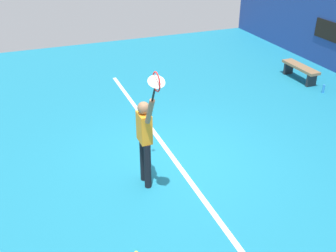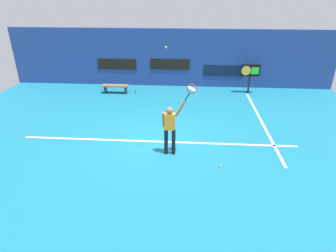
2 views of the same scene
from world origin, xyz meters
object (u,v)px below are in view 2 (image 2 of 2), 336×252
object	(u,v)px
tennis_player	(170,127)
water_bottle	(136,91)
court_bench	(115,87)
scoreboard_clock	(250,71)
spare_ball	(220,166)
tennis_racket	(191,90)
tennis_ball	(166,47)

from	to	relation	value
tennis_player	water_bottle	xyz separation A→B (m)	(-2.23, 6.08, -0.89)
court_bench	water_bottle	bearing A→B (deg)	0.00
scoreboard_clock	spare_ball	distance (m)	7.72
tennis_racket	court_bench	xyz separation A→B (m)	(-3.97, 6.08, -1.95)
court_bench	scoreboard_clock	bearing A→B (deg)	4.36
tennis_racket	tennis_player	bearing A→B (deg)	179.63
tennis_racket	scoreboard_clock	world-z (taller)	tennis_racket
court_bench	tennis_ball	bearing A→B (deg)	-62.23
tennis_ball	scoreboard_clock	xyz separation A→B (m)	(3.89, 6.60, -2.37)
scoreboard_clock	water_bottle	size ratio (longest dim) A/B	6.39
tennis_player	tennis_ball	xyz separation A→B (m)	(-0.13, 0.02, 2.54)
tennis_player	spare_ball	world-z (taller)	tennis_player
tennis_racket	scoreboard_clock	xyz separation A→B (m)	(3.11, 6.62, -1.11)
tennis_racket	spare_ball	xyz separation A→B (m)	(0.99, -0.71, -2.25)
tennis_ball	court_bench	world-z (taller)	tennis_ball
tennis_player	tennis_racket	size ratio (longest dim) A/B	3.17
water_bottle	spare_ball	distance (m)	7.82
tennis_racket	water_bottle	distance (m)	7.07
tennis_player	tennis_racket	xyz separation A→B (m)	(0.65, -0.00, 1.28)
tennis_player	water_bottle	distance (m)	6.54
tennis_player	court_bench	world-z (taller)	tennis_player
tennis_racket	tennis_ball	distance (m)	1.48
scoreboard_clock	tennis_ball	bearing A→B (deg)	-120.55
tennis_racket	spare_ball	bearing A→B (deg)	-35.56
scoreboard_clock	spare_ball	world-z (taller)	scoreboard_clock
tennis_player	tennis_racket	bearing A→B (deg)	-0.37
court_bench	tennis_player	bearing A→B (deg)	-61.39
spare_ball	water_bottle	bearing A→B (deg)	119.72
tennis_player	court_bench	size ratio (longest dim) A/B	1.39
tennis_player	court_bench	bearing A→B (deg)	118.61
tennis_racket	tennis_ball	size ratio (longest dim) A/B	9.02
tennis_player	scoreboard_clock	bearing A→B (deg)	60.36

